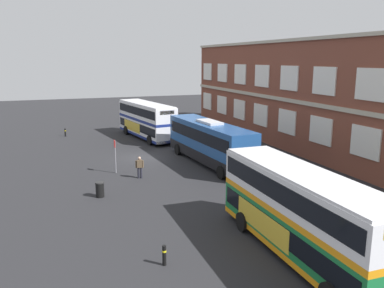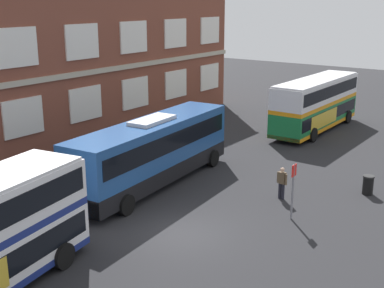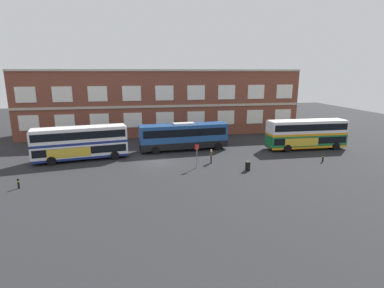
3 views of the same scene
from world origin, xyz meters
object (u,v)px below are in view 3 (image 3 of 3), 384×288
(touring_coach, at_px, (184,136))
(station_litter_bin, at_px, (248,166))
(bus_stand_flag, at_px, (197,154))
(double_decker_near, at_px, (80,143))
(double_decker_middle, at_px, (306,134))
(safety_bollard_east, at_px, (18,183))
(waiting_passenger, at_px, (211,156))
(safety_bollard_west, at_px, (323,158))

(touring_coach, height_order, station_litter_bin, touring_coach)
(touring_coach, distance_m, bus_stand_flag, 8.25)
(double_decker_near, height_order, station_litter_bin, double_decker_near)
(double_decker_middle, relative_size, station_litter_bin, 10.70)
(safety_bollard_east, bearing_deg, waiting_passenger, 13.25)
(waiting_passenger, xyz_separation_m, bus_stand_flag, (-2.04, -1.52, 0.70))
(safety_bollard_west, bearing_deg, waiting_passenger, 171.92)
(double_decker_near, bearing_deg, station_litter_bin, -22.48)
(touring_coach, relative_size, safety_bollard_west, 12.81)
(double_decker_near, xyz_separation_m, touring_coach, (13.10, 2.46, -0.24))
(double_decker_near, xyz_separation_m, double_decker_middle, (29.98, 0.00, 0.00))
(double_decker_middle, relative_size, safety_bollard_east, 11.61)
(touring_coach, relative_size, waiting_passenger, 7.16)
(station_litter_bin, bearing_deg, double_decker_near, 157.52)
(double_decker_near, distance_m, bus_stand_flag, 14.53)
(waiting_passenger, relative_size, bus_stand_flag, 0.63)
(double_decker_middle, relative_size, bus_stand_flag, 4.08)
(double_decker_near, relative_size, touring_coach, 0.93)
(waiting_passenger, distance_m, bus_stand_flag, 2.64)
(station_litter_bin, bearing_deg, waiting_passenger, 133.57)
(station_litter_bin, bearing_deg, bus_stand_flag, 160.10)
(touring_coach, height_order, waiting_passenger, touring_coach)
(double_decker_middle, height_order, safety_bollard_west, double_decker_middle)
(double_decker_near, distance_m, touring_coach, 13.33)
(station_litter_bin, relative_size, safety_bollard_west, 1.08)
(station_litter_bin, relative_size, safety_bollard_east, 1.08)
(double_decker_middle, xyz_separation_m, touring_coach, (-16.88, 2.45, -0.24))
(double_decker_near, height_order, bus_stand_flag, double_decker_near)
(safety_bollard_east, bearing_deg, station_litter_bin, 2.92)
(touring_coach, xyz_separation_m, safety_bollard_east, (-17.30, -11.33, -1.42))
(waiting_passenger, relative_size, safety_bollard_east, 1.79)
(double_decker_middle, bearing_deg, safety_bollard_east, -165.44)
(touring_coach, relative_size, bus_stand_flag, 4.51)
(double_decker_near, xyz_separation_m, bus_stand_flag, (13.31, -5.79, -0.51))
(bus_stand_flag, bearing_deg, double_decker_near, 156.51)
(double_decker_middle, xyz_separation_m, safety_bollard_east, (-34.18, -8.87, -1.66))
(waiting_passenger, xyz_separation_m, safety_bollard_west, (13.35, -1.90, -0.44))
(double_decker_middle, distance_m, station_litter_bin, 13.83)
(bus_stand_flag, relative_size, station_litter_bin, 2.62)
(double_decker_middle, bearing_deg, bus_stand_flag, -160.84)
(touring_coach, height_order, bus_stand_flag, touring_coach)
(waiting_passenger, bearing_deg, bus_stand_flag, -143.29)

